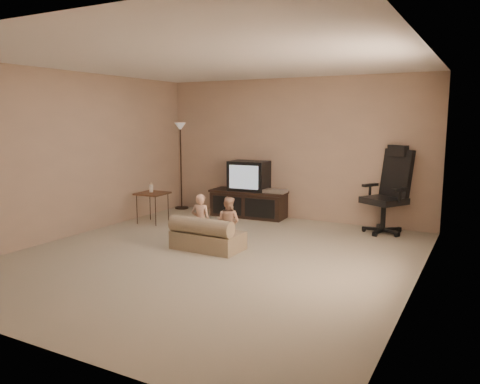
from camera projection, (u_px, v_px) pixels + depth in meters
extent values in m
plane|color=#B5AA90|center=(213.00, 257.00, 6.13)|extent=(5.50, 5.50, 0.00)
plane|color=white|center=(211.00, 60.00, 5.75)|extent=(5.50, 5.50, 0.00)
plane|color=tan|center=(293.00, 149.00, 8.33)|extent=(5.00, 0.00, 5.00)
plane|color=tan|center=(21.00, 190.00, 3.55)|extent=(5.00, 0.00, 5.00)
plane|color=tan|center=(72.00, 155.00, 7.11)|extent=(0.00, 5.50, 5.50)
plane|color=tan|center=(420.00, 172.00, 4.77)|extent=(0.00, 5.50, 5.50)
cube|color=black|center=(249.00, 205.00, 8.61)|extent=(1.40, 0.56, 0.44)
cube|color=black|center=(249.00, 191.00, 8.58)|extent=(1.44, 0.60, 0.04)
cube|color=black|center=(227.00, 205.00, 8.53)|extent=(0.57, 0.05, 0.33)
cube|color=black|center=(260.00, 208.00, 8.25)|extent=(0.57, 0.05, 0.33)
cube|color=black|center=(249.00, 176.00, 8.55)|extent=(0.71, 0.53, 0.54)
cube|color=silver|center=(244.00, 177.00, 8.33)|extent=(0.56, 0.04, 0.42)
cube|color=silver|center=(275.00, 191.00, 8.30)|extent=(0.41, 0.29, 0.06)
cylinder|color=black|center=(383.00, 216.00, 7.34)|extent=(0.08, 0.08, 0.44)
cube|color=black|center=(384.00, 200.00, 7.30)|extent=(0.75, 0.75, 0.10)
cube|color=black|center=(397.00, 174.00, 7.37)|extent=(0.55, 0.43, 0.77)
cube|color=black|center=(398.00, 151.00, 7.32)|extent=(0.34, 0.26, 0.18)
cube|color=black|center=(370.00, 185.00, 7.52)|extent=(0.22, 0.30, 0.04)
cube|color=black|center=(400.00, 190.00, 7.02)|extent=(0.22, 0.30, 0.04)
cube|color=brown|center=(152.00, 193.00, 8.05)|extent=(0.51, 0.51, 0.03)
cylinder|color=black|center=(137.00, 209.00, 8.00)|extent=(0.01, 0.01, 0.53)
cylinder|color=black|center=(156.00, 211.00, 7.84)|extent=(0.01, 0.01, 0.53)
cylinder|color=black|center=(150.00, 205.00, 8.34)|extent=(0.01, 0.01, 0.53)
cylinder|color=black|center=(168.00, 207.00, 8.19)|extent=(0.01, 0.01, 0.53)
cylinder|color=white|center=(151.00, 188.00, 8.09)|extent=(0.07, 0.07, 0.13)
cone|color=beige|center=(151.00, 183.00, 8.08)|extent=(0.05, 0.05, 0.05)
cylinder|color=black|center=(182.00, 208.00, 9.43)|extent=(0.27, 0.27, 0.03)
cylinder|color=black|center=(181.00, 168.00, 9.30)|extent=(0.03, 0.03, 1.62)
cone|color=beige|center=(180.00, 126.00, 9.17)|extent=(0.23, 0.23, 0.15)
cube|color=tan|center=(208.00, 240.00, 6.48)|extent=(0.97, 0.54, 0.25)
cylinder|color=tan|center=(201.00, 226.00, 6.30)|extent=(0.94, 0.25, 0.23)
imported|color=#DBA789|center=(201.00, 221.00, 6.51)|extent=(0.31, 0.25, 0.76)
imported|color=#DBA789|center=(228.00, 222.00, 6.51)|extent=(0.36, 0.20, 0.73)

